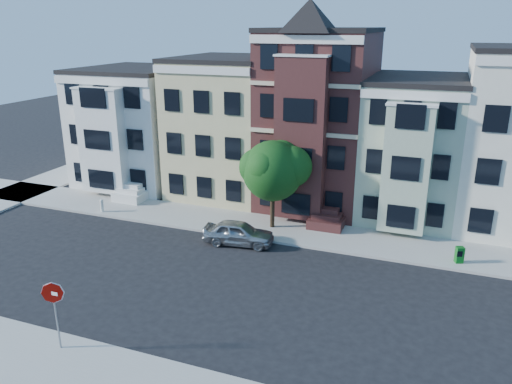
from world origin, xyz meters
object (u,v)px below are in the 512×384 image
at_px(street_tree, 273,175).
at_px(newspaper_box, 459,255).
at_px(stop_sign, 56,311).
at_px(parked_car, 239,233).
at_px(fire_hydrant, 102,207).

height_order(street_tree, newspaper_box, street_tree).
bearing_deg(stop_sign, street_tree, 74.15).
relative_size(parked_car, fire_hydrant, 5.98).
bearing_deg(parked_car, street_tree, -28.46).
xyz_separation_m(newspaper_box, fire_hydrant, (-23.11, -0.36, -0.10)).
height_order(fire_hydrant, stop_sign, stop_sign).
bearing_deg(newspaper_box, parked_car, 166.79).
height_order(street_tree, parked_car, street_tree).
height_order(parked_car, stop_sign, stop_sign).
xyz_separation_m(street_tree, stop_sign, (-3.89, -14.98, -1.82)).
height_order(newspaper_box, fire_hydrant, newspaper_box).
xyz_separation_m(newspaper_box, stop_sign, (-15.07, -13.75, 1.21)).
relative_size(street_tree, newspaper_box, 7.66).
bearing_deg(stop_sign, newspaper_box, 41.09).
xyz_separation_m(parked_car, newspaper_box, (12.31, 1.70, -0.12)).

